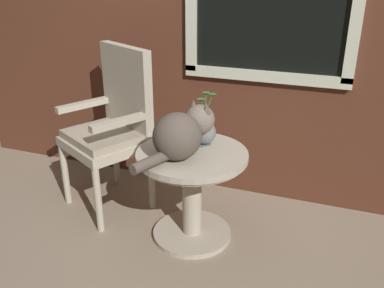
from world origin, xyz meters
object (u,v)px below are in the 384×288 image
object	(u,v)px
wicker_chair	(113,123)
cat	(182,133)
wicker_side_table	(192,179)
pewter_vase_with_ivy	(204,129)

from	to	relation	value
wicker_chair	cat	distance (m)	0.65
wicker_side_table	wicker_chair	size ratio (longest dim) A/B	0.60
wicker_side_table	wicker_chair	xyz separation A→B (m)	(-0.61, 0.19, 0.19)
cat	pewter_vase_with_ivy	bearing A→B (deg)	71.00
wicker_side_table	cat	world-z (taller)	cat
cat	pewter_vase_with_ivy	world-z (taller)	pewter_vase_with_ivy
wicker_side_table	cat	size ratio (longest dim) A/B	1.13
wicker_chair	cat	world-z (taller)	wicker_chair
wicker_chair	pewter_vase_with_ivy	size ratio (longest dim) A/B	3.48
wicker_side_table	pewter_vase_with_ivy	size ratio (longest dim) A/B	2.07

